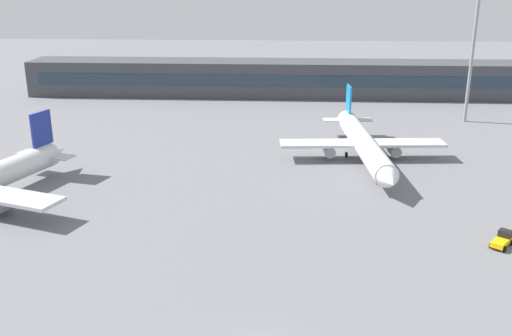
{
  "coord_description": "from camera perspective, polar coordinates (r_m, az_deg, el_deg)",
  "views": [
    {
      "loc": [
        1.79,
        -41.5,
        30.55
      ],
      "look_at": [
        -2.65,
        40.0,
        3.0
      ],
      "focal_mm": 40.61,
      "sensor_mm": 36.0,
      "label": 1
    }
  ],
  "objects": [
    {
      "name": "ground_plane",
      "position": [
        87.06,
        1.74,
        -1.9
      ],
      "size": [
        400.0,
        400.0,
        0.0
      ],
      "primitive_type": "plane",
      "color": "slate"
    },
    {
      "name": "terminal_building",
      "position": [
        152.6,
        2.43,
        8.81
      ],
      "size": [
        130.39,
        12.13,
        9.0
      ],
      "color": "#3F4247",
      "rests_on": "ground_plane"
    },
    {
      "name": "airplane_mid",
      "position": [
        99.89,
        10.56,
        2.36
      ],
      "size": [
        28.49,
        40.78,
        10.07
      ],
      "color": "white",
      "rests_on": "ground_plane"
    },
    {
      "name": "baggage_tug_yellow",
      "position": [
        74.5,
        23.12,
        -6.49
      ],
      "size": [
        3.41,
        3.75,
        1.75
      ],
      "color": "#F2B20C",
      "rests_on": "ground_plane"
    },
    {
      "name": "floodlight_tower_west",
      "position": [
        131.02,
        20.65,
        11.55
      ],
      "size": [
        3.2,
        0.8,
        29.81
      ],
      "color": "gray",
      "rests_on": "ground_plane"
    }
  ]
}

